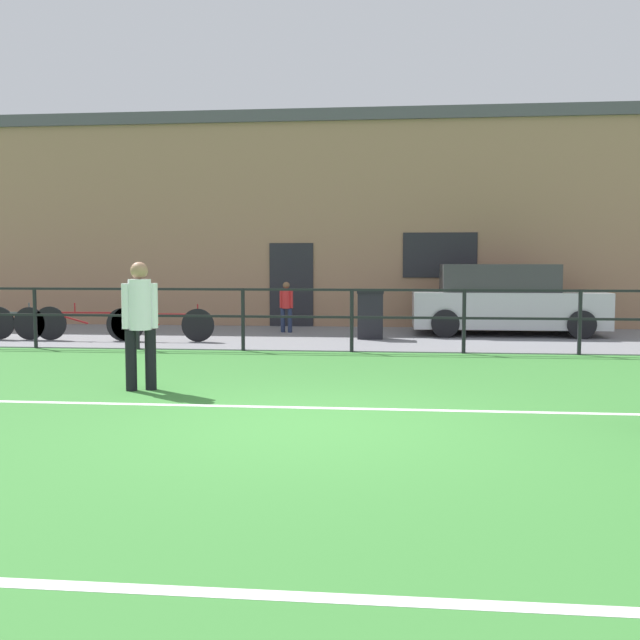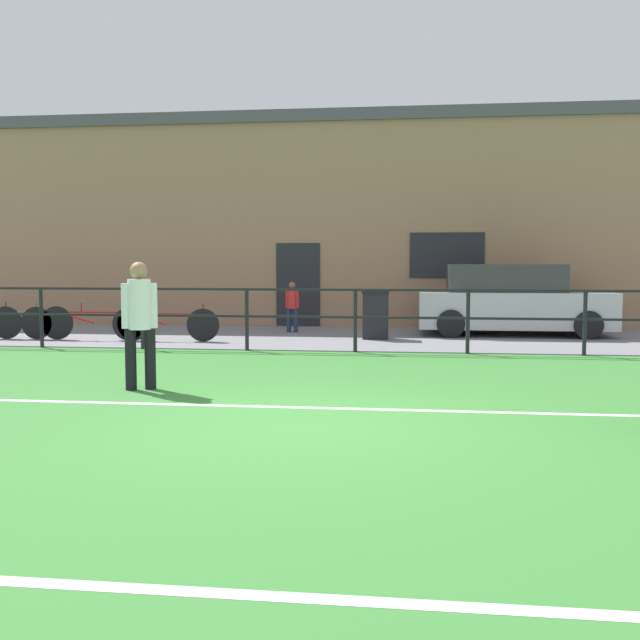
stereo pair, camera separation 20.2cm
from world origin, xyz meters
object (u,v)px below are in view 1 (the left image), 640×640
(player_striker, at_px, (140,318))
(bicycle_parked_2, at_px, (160,324))
(spectator_child, at_px, (286,304))
(bicycle_parked_0, at_px, (89,323))
(trash_bin_0, at_px, (370,314))
(parked_car_red, at_px, (504,301))

(player_striker, relative_size, bicycle_parked_2, 0.73)
(player_striker, bearing_deg, bicycle_parked_2, -96.83)
(spectator_child, height_order, bicycle_parked_0, spectator_child)
(spectator_child, relative_size, trash_bin_0, 1.12)
(bicycle_parked_0, bearing_deg, spectator_child, 29.89)
(player_striker, distance_m, parked_car_red, 9.52)
(parked_car_red, height_order, bicycle_parked_2, parked_car_red)
(player_striker, height_order, parked_car_red, player_striker)
(bicycle_parked_2, bearing_deg, player_striker, -74.10)
(spectator_child, relative_size, bicycle_parked_0, 0.49)
(player_striker, bearing_deg, parked_car_red, -148.96)
(trash_bin_0, bearing_deg, parked_car_red, 23.32)
(parked_car_red, height_order, trash_bin_0, parked_car_red)
(spectator_child, height_order, parked_car_red, parked_car_red)
(bicycle_parked_0, bearing_deg, trash_bin_0, 9.68)
(bicycle_parked_0, xyz_separation_m, trash_bin_0, (5.74, 0.98, 0.16))
(spectator_child, bearing_deg, trash_bin_0, 158.36)
(parked_car_red, height_order, bicycle_parked_0, parked_car_red)
(spectator_child, xyz_separation_m, trash_bin_0, (1.96, -1.19, -0.14))
(parked_car_red, bearing_deg, player_striker, -126.24)
(trash_bin_0, bearing_deg, bicycle_parked_0, -170.32)
(bicycle_parked_0, bearing_deg, player_striker, -60.68)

